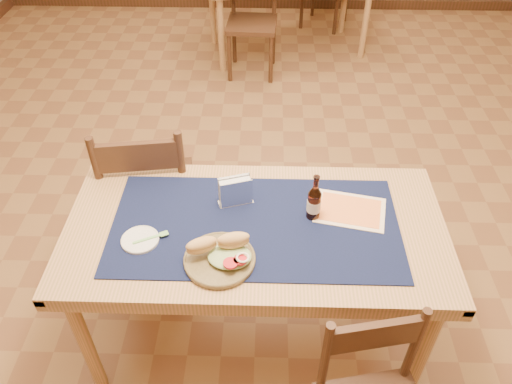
{
  "coord_description": "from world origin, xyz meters",
  "views": [
    {
      "loc": [
        0.04,
        -2.26,
        2.24
      ],
      "look_at": [
        0.0,
        -0.7,
        0.85
      ],
      "focal_mm": 35.0,
      "sensor_mm": 36.0,
      "label": 1
    }
  ],
  "objects_px": {
    "napkin_holder": "(235,192)",
    "beer_bottle": "(314,202)",
    "main_table": "(255,239)",
    "sandwich_plate": "(221,255)",
    "chair_main_far": "(150,191)"
  },
  "relations": [
    {
      "from": "chair_main_far",
      "to": "sandwich_plate",
      "type": "height_order",
      "value": "chair_main_far"
    },
    {
      "from": "chair_main_far",
      "to": "napkin_holder",
      "type": "xyz_separation_m",
      "value": [
        0.48,
        -0.35,
        0.31
      ]
    },
    {
      "from": "chair_main_far",
      "to": "beer_bottle",
      "type": "bearing_deg",
      "value": -27.48
    },
    {
      "from": "napkin_holder",
      "to": "main_table",
      "type": "bearing_deg",
      "value": -56.37
    },
    {
      "from": "main_table",
      "to": "sandwich_plate",
      "type": "height_order",
      "value": "sandwich_plate"
    },
    {
      "from": "main_table",
      "to": "chair_main_far",
      "type": "height_order",
      "value": "chair_main_far"
    },
    {
      "from": "sandwich_plate",
      "to": "napkin_holder",
      "type": "height_order",
      "value": "napkin_holder"
    },
    {
      "from": "main_table",
      "to": "beer_bottle",
      "type": "relative_size",
      "value": 7.28
    },
    {
      "from": "main_table",
      "to": "napkin_holder",
      "type": "xyz_separation_m",
      "value": [
        -0.09,
        0.13,
        0.15
      ]
    },
    {
      "from": "sandwich_plate",
      "to": "chair_main_far",
      "type": "bearing_deg",
      "value": 123.36
    },
    {
      "from": "chair_main_far",
      "to": "napkin_holder",
      "type": "height_order",
      "value": "chair_main_far"
    },
    {
      "from": "chair_main_far",
      "to": "sandwich_plate",
      "type": "bearing_deg",
      "value": -56.64
    },
    {
      "from": "napkin_holder",
      "to": "beer_bottle",
      "type": "bearing_deg",
      "value": -13.06
    },
    {
      "from": "main_table",
      "to": "sandwich_plate",
      "type": "bearing_deg",
      "value": -122.74
    },
    {
      "from": "main_table",
      "to": "napkin_holder",
      "type": "height_order",
      "value": "napkin_holder"
    }
  ]
}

